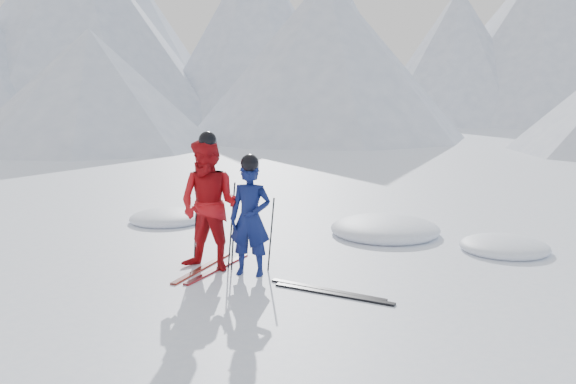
# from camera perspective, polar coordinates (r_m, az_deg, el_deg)

# --- Properties ---
(ground) EXTENTS (160.00, 160.00, 0.00)m
(ground) POSITION_cam_1_polar(r_m,az_deg,el_deg) (9.08, 7.88, -7.64)
(ground) COLOR white
(ground) RESTS_ON ground
(mountain_range) EXTENTS (106.15, 62.94, 15.53)m
(mountain_range) POSITION_cam_1_polar(r_m,az_deg,el_deg) (44.49, 18.05, 14.26)
(mountain_range) COLOR #B2BCD1
(mountain_range) RESTS_ON ground
(skier_blue) EXTENTS (0.62, 0.43, 1.66)m
(skier_blue) POSITION_cam_1_polar(r_m,az_deg,el_deg) (8.80, -3.55, -2.53)
(skier_blue) COLOR #0D174F
(skier_blue) RESTS_ON ground
(skier_red) EXTENTS (1.09, 0.93, 1.97)m
(skier_red) POSITION_cam_1_polar(r_m,az_deg,el_deg) (9.09, -7.41, -1.22)
(skier_red) COLOR #B10E13
(skier_red) RESTS_ON ground
(pole_blue_left) EXTENTS (0.11, 0.08, 1.10)m
(pole_blue_left) POSITION_cam_1_polar(r_m,az_deg,el_deg) (9.08, -5.14, -3.96)
(pole_blue_left) COLOR black
(pole_blue_left) RESTS_ON ground
(pole_blue_right) EXTENTS (0.11, 0.07, 1.10)m
(pole_blue_right) POSITION_cam_1_polar(r_m,az_deg,el_deg) (9.05, -1.60, -3.98)
(pole_blue_right) COLOR black
(pole_blue_right) RESTS_ON ground
(pole_red_left) EXTENTS (0.13, 0.10, 1.31)m
(pole_red_left) POSITION_cam_1_polar(r_m,az_deg,el_deg) (9.48, -8.63, -2.83)
(pole_red_left) COLOR black
(pole_red_left) RESTS_ON ground
(pole_red_right) EXTENTS (0.13, 0.09, 1.31)m
(pole_red_right) POSITION_cam_1_polar(r_m,az_deg,el_deg) (9.21, -5.30, -3.13)
(pole_red_right) COLOR black
(pole_red_right) RESTS_ON ground
(ski_worn_left) EXTENTS (0.39, 1.69, 0.03)m
(ski_worn_left) POSITION_cam_1_polar(r_m,az_deg,el_deg) (9.35, -7.99, -7.03)
(ski_worn_left) COLOR black
(ski_worn_left) RESTS_ON ground
(ski_worn_right) EXTENTS (0.51, 1.67, 0.03)m
(ski_worn_right) POSITION_cam_1_polar(r_m,az_deg,el_deg) (9.28, -6.57, -7.13)
(ski_worn_right) COLOR black
(ski_worn_right) RESTS_ON ground
(ski_loose_a) EXTENTS (1.63, 0.67, 0.03)m
(ski_loose_a) POSITION_cam_1_polar(r_m,az_deg,el_deg) (8.29, 3.66, -9.14)
(ski_loose_a) COLOR black
(ski_loose_a) RESTS_ON ground
(ski_loose_b) EXTENTS (1.64, 0.62, 0.03)m
(ski_loose_b) POSITION_cam_1_polar(r_m,az_deg,el_deg) (8.14, 4.23, -9.50)
(ski_loose_b) COLOR black
(ski_loose_b) RESTS_ON ground
(snow_lumps) EXTENTS (7.95, 2.66, 0.45)m
(snow_lumps) POSITION_cam_1_polar(r_m,az_deg,el_deg) (11.52, 5.81, -3.92)
(snow_lumps) COLOR white
(snow_lumps) RESTS_ON ground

